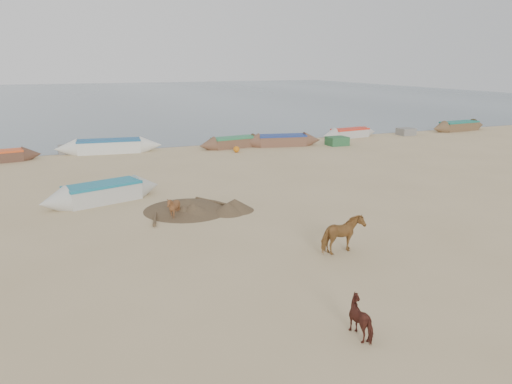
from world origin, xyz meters
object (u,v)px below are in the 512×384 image
Objects in this scene: near_canoe at (103,193)px; calf_front at (174,208)px; cow_adult at (342,235)px; calf_right at (364,318)px.

calf_front is at bearing -75.86° from near_canoe.
calf_front is 0.17× the size of near_canoe.
cow_adult reaches higher than near_canoe.
calf_front is 10.48m from calf_right.
calf_front is 4.47m from near_canoe.
near_canoe is at bearing -7.66° from calf_right.
calf_right is (1.95, -10.30, -0.05)m from calf_front.
cow_adult is 1.69× the size of calf_right.
calf_right is at bearing 144.48° from cow_adult.
near_canoe is at bearing 25.93° from cow_adult.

